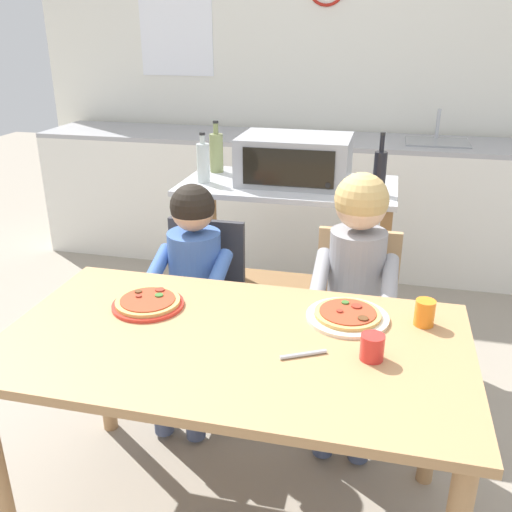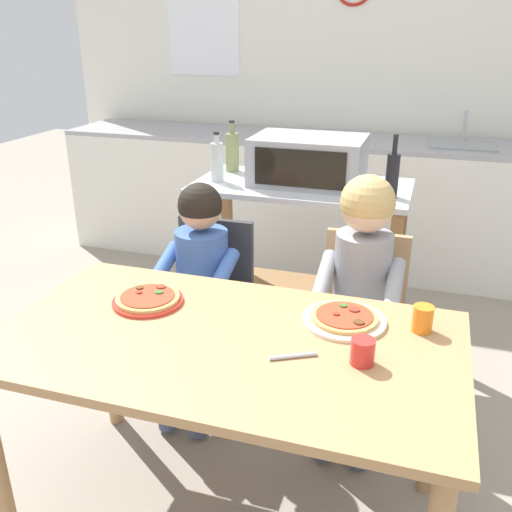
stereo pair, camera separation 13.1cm
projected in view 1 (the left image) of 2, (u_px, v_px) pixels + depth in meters
The scene contains 18 objects.
ground_plane at pixel (291, 352), 2.97m from camera, with size 11.01×11.01×0.00m, color gray.
back_wall_tiled at pixel (337, 63), 3.99m from camera, with size 4.52×0.14×2.70m.
kitchen_counter at pixel (325, 201), 3.97m from camera, with size 4.07×0.60×1.09m.
kitchen_island_cart at pixel (287, 243), 2.80m from camera, with size 1.02×0.53×0.90m.
toaster_oven at pixel (295, 159), 2.66m from camera, with size 0.52×0.37×0.22m.
bottle_brown_beer at pixel (380, 172), 2.47m from camera, with size 0.06×0.06×0.28m.
bottle_clear_vinegar at pixel (203, 162), 2.66m from camera, with size 0.06×0.06×0.24m.
bottle_slim_sauce at pixel (216, 152), 2.85m from camera, with size 0.07×0.07×0.26m.
dining_table at pixel (234, 366), 1.74m from camera, with size 1.42×0.78×0.72m.
dining_chair_left at pixel (201, 300), 2.47m from camera, with size 0.36×0.36×0.81m.
dining_chair_right at pixel (354, 314), 2.35m from camera, with size 0.36×0.36×0.81m.
child_in_blue_striped_shirt at pixel (190, 278), 2.30m from camera, with size 0.32×0.42×1.00m.
child_in_grey_shirt at pixel (355, 276), 2.16m from camera, with size 0.32×0.42×1.08m.
pizza_plate_red_rimmed at pixel (148, 303), 1.89m from camera, with size 0.24×0.24×0.03m.
pizza_plate_cream at pixel (348, 315), 1.81m from camera, with size 0.27×0.27×0.03m.
drinking_cup_orange at pixel (425, 313), 1.76m from camera, with size 0.06×0.06×0.09m, color orange.
drinking_cup_red at pixel (372, 347), 1.58m from camera, with size 0.07×0.07×0.08m, color red.
serving_spoon at pixel (303, 354), 1.61m from camera, with size 0.01×0.01×0.14m, color #B7BABF.
Camera 1 is at (0.41, -1.42, 1.60)m, focal length 39.38 mm.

